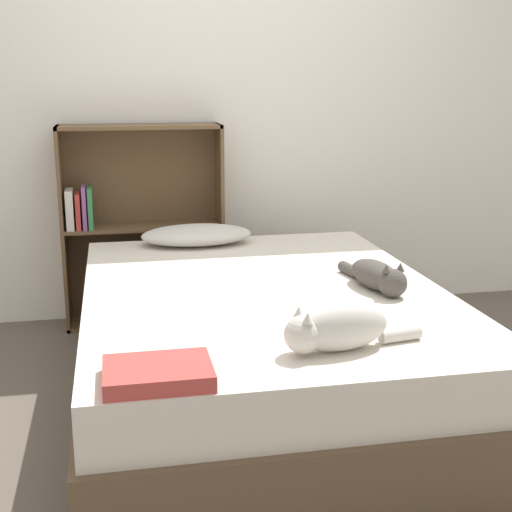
{
  "coord_description": "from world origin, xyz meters",
  "views": [
    {
      "loc": [
        -0.6,
        -2.82,
        1.41
      ],
      "look_at": [
        0.0,
        0.15,
        0.64
      ],
      "focal_mm": 50.0,
      "sensor_mm": 36.0,
      "label": 1
    }
  ],
  "objects_px": {
    "cat_light": "(336,329)",
    "cat_dark": "(378,276)",
    "bookshelf": "(138,223)",
    "bed": "(263,348)",
    "pillow": "(197,235)"
  },
  "relations": [
    {
      "from": "bed",
      "to": "pillow",
      "type": "distance_m",
      "value": 0.93
    },
    {
      "from": "pillow",
      "to": "bookshelf",
      "type": "xyz_separation_m",
      "value": [
        -0.29,
        0.42,
        -0.01
      ]
    },
    {
      "from": "cat_light",
      "to": "cat_dark",
      "type": "bearing_deg",
      "value": -130.53
    },
    {
      "from": "bed",
      "to": "pillow",
      "type": "bearing_deg",
      "value": 102.08
    },
    {
      "from": "bed",
      "to": "pillow",
      "type": "relative_size",
      "value": 3.53
    },
    {
      "from": "bookshelf",
      "to": "cat_dark",
      "type": "bearing_deg",
      "value": -55.9
    },
    {
      "from": "cat_dark",
      "to": "bookshelf",
      "type": "distance_m",
      "value": 1.67
    },
    {
      "from": "bed",
      "to": "cat_dark",
      "type": "height_order",
      "value": "cat_dark"
    },
    {
      "from": "pillow",
      "to": "cat_dark",
      "type": "distance_m",
      "value": 1.16
    },
    {
      "from": "cat_light",
      "to": "pillow",
      "type": "bearing_deg",
      "value": -89.67
    },
    {
      "from": "bookshelf",
      "to": "bed",
      "type": "bearing_deg",
      "value": -69.49
    },
    {
      "from": "pillow",
      "to": "bookshelf",
      "type": "height_order",
      "value": "bookshelf"
    },
    {
      "from": "bed",
      "to": "bookshelf",
      "type": "bearing_deg",
      "value": 110.51
    },
    {
      "from": "bed",
      "to": "cat_dark",
      "type": "bearing_deg",
      "value": -14.5
    },
    {
      "from": "bed",
      "to": "bookshelf",
      "type": "xyz_separation_m",
      "value": [
        -0.47,
        1.26,
        0.32
      ]
    }
  ]
}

